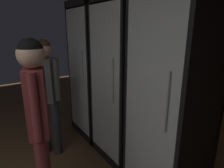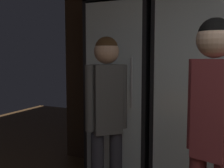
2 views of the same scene
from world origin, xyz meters
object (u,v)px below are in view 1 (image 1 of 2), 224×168
cooler_left (126,83)px  shopper_near (38,113)px  cooler_far_left (97,72)px  cooler_center (174,101)px  shopper_far (47,88)px

cooler_left → shopper_near: cooler_left is taller
cooler_far_left → cooler_center: (1.51, 0.00, -0.00)m
shopper_near → shopper_far: size_ratio=1.04×
cooler_center → shopper_near: size_ratio=1.28×
cooler_left → shopper_near: bearing=-75.7°
cooler_left → cooler_center: size_ratio=1.00×
cooler_far_left → cooler_center: size_ratio=1.00×
cooler_far_left → shopper_far: (0.19, -0.86, -0.05)m
cooler_left → shopper_far: (-0.56, -0.86, -0.05)m
cooler_left → cooler_far_left: bearing=179.9°
cooler_center → shopper_far: size_ratio=1.33×
cooler_center → shopper_near: cooler_center is taller
cooler_far_left → cooler_left: 0.75m
cooler_left → shopper_near: size_ratio=1.28×
cooler_far_left → cooler_center: bearing=0.0°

